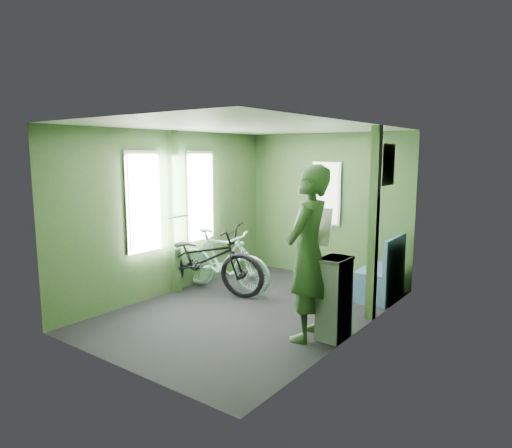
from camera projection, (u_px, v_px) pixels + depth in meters
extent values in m
plane|color=black|center=(251.00, 310.00, 5.84)|extent=(4.00, 4.00, 0.00)
cube|color=silver|center=(251.00, 127.00, 5.49)|extent=(2.80, 4.00, 0.02)
cube|color=#324E24|center=(327.00, 206.00, 7.26)|extent=(2.80, 0.02, 2.30)
cube|color=#324E24|center=(117.00, 247.00, 4.08)|extent=(2.80, 0.02, 2.30)
cube|color=#324E24|center=(173.00, 212.00, 6.49)|extent=(0.02, 4.00, 2.30)
cube|color=#324E24|center=(356.00, 233.00, 4.85)|extent=(0.02, 4.00, 2.30)
cube|color=#324E24|center=(175.00, 213.00, 6.47)|extent=(0.08, 0.12, 2.30)
cube|color=silver|center=(144.00, 202.00, 6.00)|extent=(0.02, 0.56, 1.34)
cube|color=silver|center=(201.00, 196.00, 6.87)|extent=(0.02, 0.56, 1.34)
cube|color=white|center=(143.00, 161.00, 5.91)|extent=(0.00, 0.12, 0.12)
cube|color=white|center=(201.00, 160.00, 6.78)|extent=(0.00, 0.12, 0.12)
cylinder|color=silver|center=(178.00, 217.00, 6.43)|extent=(0.03, 0.40, 0.03)
cube|color=#324E24|center=(374.00, 225.00, 5.35)|extent=(0.10, 0.10, 2.30)
cube|color=white|center=(388.00, 165.00, 5.47)|extent=(0.02, 0.40, 0.50)
cube|color=silver|center=(326.00, 194.00, 7.19)|extent=(0.50, 0.02, 1.00)
imported|color=black|center=(202.00, 293.00, 6.54)|extent=(2.04, 1.20, 1.07)
imported|color=#8EC6B0|center=(223.00, 291.00, 6.65)|extent=(1.59, 0.75, 0.97)
imported|color=#33522C|center=(308.00, 253.00, 4.82)|extent=(0.54, 0.74, 1.87)
cube|color=silver|center=(318.00, 227.00, 5.05)|extent=(0.30, 0.16, 0.41)
cube|color=gray|center=(334.00, 298.00, 4.88)|extent=(0.26, 0.37, 0.90)
cube|color=navy|center=(379.00, 283.00, 6.31)|extent=(0.50, 0.85, 0.42)
cube|color=navy|center=(395.00, 254.00, 6.12)|extent=(0.09, 0.83, 0.46)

